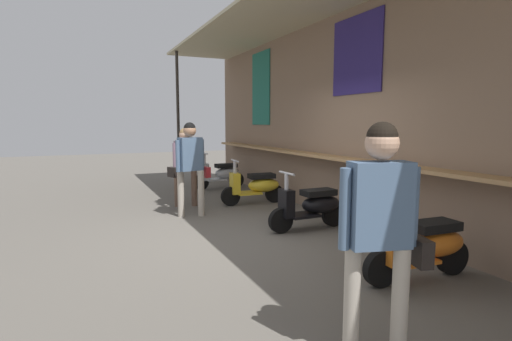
{
  "coord_description": "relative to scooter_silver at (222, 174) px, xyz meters",
  "views": [
    {
      "loc": [
        5.27,
        -2.36,
        1.74
      ],
      "look_at": [
        -2.17,
        1.04,
        0.73
      ],
      "focal_mm": 27.43,
      "sensor_mm": 36.0,
      "label": 1
    }
  ],
  "objects": [
    {
      "name": "shopper_browsing",
      "position": [
        1.8,
        -1.45,
        0.59
      ],
      "size": [
        0.42,
        0.64,
        1.63
      ],
      "rotation": [
        0.0,
        0.0,
        0.33
      ],
      "color": "brown",
      "rests_on": "ground_plane"
    },
    {
      "name": "shopper_passing",
      "position": [
        2.7,
        -1.56,
        0.68
      ],
      "size": [
        0.4,
        0.68,
        1.74
      ],
      "rotation": [
        0.0,
        0.0,
        3.41
      ],
      "color": "#ADA393",
      "rests_on": "ground_plane"
    },
    {
      "name": "scooter_black",
      "position": [
        4.38,
        0.0,
        0.0
      ],
      "size": [
        0.46,
        1.4,
        0.97
      ],
      "rotation": [
        0.0,
        0.0,
        -1.57
      ],
      "color": "black",
      "rests_on": "ground_plane"
    },
    {
      "name": "scooter_yellow",
      "position": [
        2.19,
        -0.0,
        0.0
      ],
      "size": [
        0.48,
        1.4,
        0.97
      ],
      "rotation": [
        0.0,
        0.0,
        -1.63
      ],
      "color": "gold",
      "rests_on": "ground_plane"
    },
    {
      "name": "ground_plane",
      "position": [
        4.43,
        -1.08,
        -0.39
      ],
      "size": [
        35.67,
        35.67,
        0.0
      ],
      "primitive_type": "plane",
      "color": "#605B54"
    },
    {
      "name": "scooter_orange",
      "position": [
        6.66,
        -0.0,
        0.0
      ],
      "size": [
        0.49,
        1.4,
        0.97
      ],
      "rotation": [
        0.0,
        0.0,
        -1.64
      ],
      "color": "orange",
      "rests_on": "ground_plane"
    },
    {
      "name": "market_stall_facade",
      "position": [
        4.43,
        0.83,
        1.65
      ],
      "size": [
        12.74,
        2.08,
        3.74
      ],
      "color": "#7F6651",
      "rests_on": "ground_plane"
    },
    {
      "name": "shopper_with_handbag",
      "position": [
        7.61,
        -1.52,
        0.69
      ],
      "size": [
        0.36,
        0.69,
        1.75
      ],
      "rotation": [
        0.0,
        0.0,
        2.87
      ],
      "color": "#ADA393",
      "rests_on": "ground_plane"
    },
    {
      "name": "scooter_silver",
      "position": [
        0.0,
        0.0,
        0.0
      ],
      "size": [
        0.46,
        1.4,
        0.97
      ],
      "rotation": [
        0.0,
        0.0,
        -1.54
      ],
      "color": "#B2B5BA",
      "rests_on": "ground_plane"
    }
  ]
}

